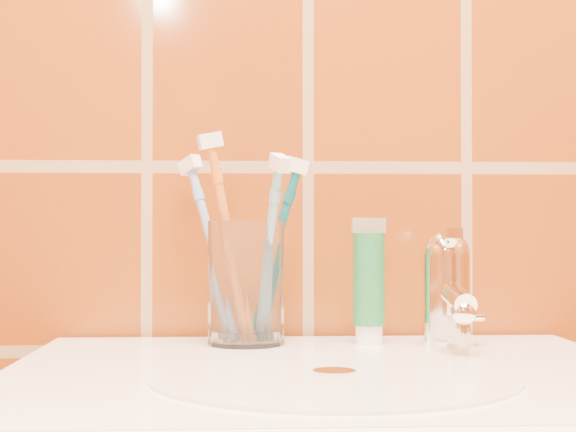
{
  "coord_description": "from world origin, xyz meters",
  "views": [
    {
      "loc": [
        -0.07,
        0.2,
        0.97
      ],
      "look_at": [
        -0.03,
        1.08,
        0.98
      ],
      "focal_mm": 55.0,
      "sensor_mm": 36.0,
      "label": 1
    }
  ],
  "objects": [
    {
      "name": "toothbrush_3",
      "position": [
        -0.11,
        1.14,
        0.95
      ],
      "size": [
        0.16,
        0.16,
        0.22
      ],
      "primitive_type": null,
      "rotation": [
        0.39,
        0.0,
        -2.36
      ],
      "color": "#7291CC",
      "rests_on": "glass_tumbler"
    },
    {
      "name": "toothbrush_0",
      "position": [
        -0.09,
        1.1,
        0.96
      ],
      "size": [
        0.1,
        0.09,
        0.23
      ],
      "primitive_type": null,
      "rotation": [
        0.2,
        0.0,
        -1.27
      ],
      "color": "orange",
      "rests_on": "glass_tumbler"
    },
    {
      "name": "toothbrush_2",
      "position": [
        -0.04,
        1.13,
        0.95
      ],
      "size": [
        0.1,
        0.09,
        0.2
      ],
      "primitive_type": null,
      "rotation": [
        0.29,
        0.0,
        1.38
      ],
      "color": "#0B5661",
      "rests_on": "glass_tumbler"
    },
    {
      "name": "toothbrush_1",
      "position": [
        -0.05,
        1.1,
        0.95
      ],
      "size": [
        0.1,
        0.14,
        0.21
      ],
      "primitive_type": null,
      "rotation": [
        0.31,
        0.0,
        0.41
      ],
      "color": "#6899B9",
      "rests_on": "glass_tumbler"
    },
    {
      "name": "glass_tumbler",
      "position": [
        -0.07,
        1.12,
        0.91
      ],
      "size": [
        0.09,
        0.09,
        0.13
      ],
      "primitive_type": "cylinder",
      "rotation": [
        0.0,
        0.0,
        -0.1
      ],
      "color": "white",
      "rests_on": "pedestal_sink"
    },
    {
      "name": "faucet",
      "position": [
        0.14,
        1.09,
        0.91
      ],
      "size": [
        0.05,
        0.11,
        0.12
      ],
      "color": "white",
      "rests_on": "pedestal_sink"
    },
    {
      "name": "toothpaste_tube",
      "position": [
        0.06,
        1.12,
        0.91
      ],
      "size": [
        0.04,
        0.03,
        0.13
      ],
      "rotation": [
        0.0,
        0.0,
        0.23
      ],
      "color": "white",
      "rests_on": "pedestal_sink"
    }
  ]
}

